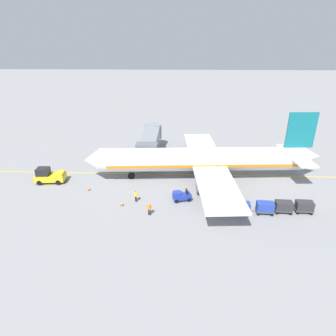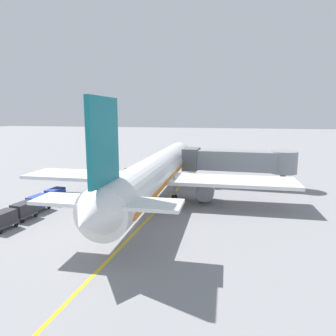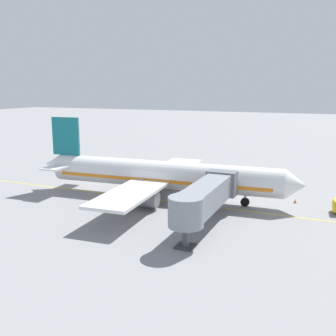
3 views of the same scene
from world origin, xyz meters
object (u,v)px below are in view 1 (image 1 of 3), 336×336
(jet_bridge, at_px, (151,140))
(baggage_cart_third_in_train, at_px, (284,206))
(baggage_tug_lead, at_px, (181,196))
(baggage_cart_tail_end, at_px, (304,206))
(ground_crew_wing_walker, at_px, (149,208))
(baggage_cart_second_in_train, at_px, (265,207))
(safety_cone_nose_right, at_px, (122,204))
(ground_crew_loader, at_px, (136,196))
(pushback_tractor, at_px, (49,176))
(parked_airliner, at_px, (203,160))
(safety_cone_nose_left, at_px, (89,188))
(baggage_cart_front, at_px, (241,207))

(jet_bridge, height_order, baggage_cart_third_in_train, jet_bridge)
(baggage_tug_lead, height_order, baggage_cart_tail_end, baggage_tug_lead)
(baggage_tug_lead, distance_m, ground_crew_wing_walker, 5.58)
(baggage_cart_second_in_train, distance_m, safety_cone_nose_right, 18.63)
(baggage_tug_lead, relative_size, ground_crew_loader, 1.61)
(pushback_tractor, height_order, baggage_cart_third_in_train, pushback_tractor)
(parked_airliner, height_order, baggage_cart_third_in_train, parked_airliner)
(ground_crew_wing_walker, bearing_deg, jet_bridge, 4.82)
(parked_airliner, distance_m, baggage_cart_tail_end, 15.86)
(parked_airliner, relative_size, ground_crew_loader, 22.10)
(parked_airliner, relative_size, jet_bridge, 2.51)
(ground_crew_wing_walker, bearing_deg, baggage_tug_lead, -46.73)
(baggage_tug_lead, xyz_separation_m, baggage_cart_tail_end, (-2.42, -15.74, 0.24))
(baggage_cart_third_in_train, relative_size, safety_cone_nose_left, 4.97)
(ground_crew_wing_walker, distance_m, safety_cone_nose_left, 11.53)
(baggage_tug_lead, height_order, baggage_cart_front, baggage_tug_lead)
(safety_cone_nose_left, bearing_deg, pushback_tractor, 70.66)
(baggage_tug_lead, distance_m, baggage_cart_third_in_train, 13.34)
(jet_bridge, distance_m, baggage_cart_second_in_train, 25.08)
(parked_airliner, distance_m, baggage_cart_third_in_train, 13.99)
(baggage_cart_front, distance_m, baggage_cart_third_in_train, 5.49)
(parked_airliner, distance_m, baggage_tug_lead, 8.51)
(safety_cone_nose_right, bearing_deg, parked_airliner, -51.65)
(pushback_tractor, bearing_deg, safety_cone_nose_left, -109.34)
(baggage_tug_lead, bearing_deg, parked_airliner, -25.19)
(baggage_cart_third_in_train, bearing_deg, baggage_tug_lead, 79.10)
(baggage_cart_third_in_train, relative_size, ground_crew_loader, 1.74)
(jet_bridge, bearing_deg, baggage_cart_tail_end, -130.58)
(jet_bridge, distance_m, pushback_tractor, 18.68)
(jet_bridge, xyz_separation_m, baggage_tug_lead, (-15.97, -5.72, -2.74))
(baggage_cart_third_in_train, bearing_deg, baggage_cart_second_in_train, 97.76)
(pushback_tractor, xyz_separation_m, safety_cone_nose_left, (-2.41, -6.88, -0.81))
(baggage_cart_front, bearing_deg, ground_crew_loader, 79.96)
(jet_bridge, distance_m, ground_crew_loader, 16.73)
(baggage_cart_second_in_train, distance_m, baggage_cart_third_in_train, 2.47)
(jet_bridge, bearing_deg, baggage_cart_front, -144.87)
(parked_airliner, relative_size, safety_cone_nose_right, 63.29)
(jet_bridge, height_order, safety_cone_nose_right, jet_bridge)
(pushback_tractor, relative_size, ground_crew_wing_walker, 2.70)
(baggage_cart_third_in_train, height_order, safety_cone_nose_right, baggage_cart_third_in_train)
(parked_airliner, relative_size, pushback_tractor, 8.18)
(pushback_tractor, xyz_separation_m, baggage_cart_front, (-7.91, -28.21, -0.15))
(parked_airliner, xyz_separation_m, baggage_cart_front, (-10.38, -4.17, -2.24))
(pushback_tractor, height_order, baggage_cart_tail_end, pushback_tractor)
(baggage_cart_third_in_train, xyz_separation_m, ground_crew_loader, (1.96, 19.34, 0.00))
(ground_crew_loader, bearing_deg, pushback_tractor, 69.17)
(baggage_cart_front, relative_size, baggage_cart_third_in_train, 1.00)
(parked_airliner, distance_m, safety_cone_nose_right, 14.82)
(parked_airliner, height_order, baggage_tug_lead, parked_airliner)
(baggage_tug_lead, distance_m, safety_cone_nose_left, 13.92)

